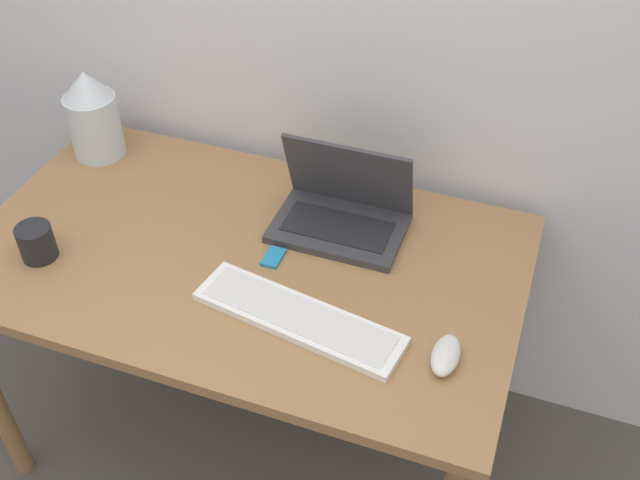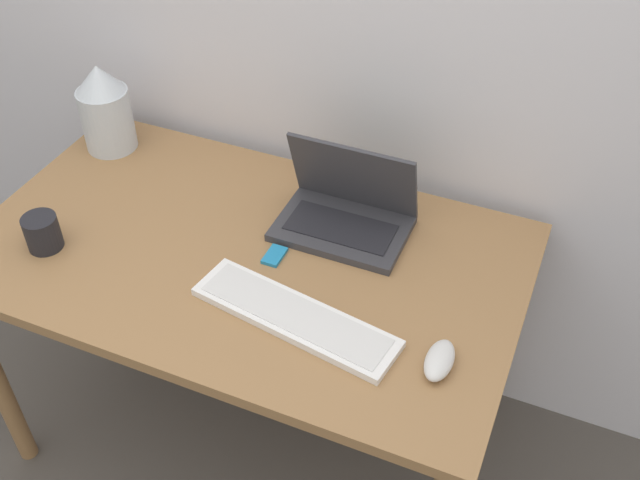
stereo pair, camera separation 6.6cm
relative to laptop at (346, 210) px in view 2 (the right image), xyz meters
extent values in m
cube|color=olive|center=(-0.19, -0.18, -0.06)|extent=(1.31, 0.77, 0.03)
cylinder|color=olive|center=(-0.78, 0.15, -0.43)|extent=(0.05, 0.05, 0.71)
cylinder|color=olive|center=(0.41, 0.15, -0.43)|extent=(0.05, 0.05, 0.71)
cube|color=#333338|center=(0.00, -0.02, -0.04)|extent=(0.31, 0.21, 0.02)
cube|color=black|center=(0.00, -0.03, -0.03)|extent=(0.26, 0.12, 0.00)
cube|color=#333338|center=(0.00, 0.04, 0.07)|extent=(0.31, 0.08, 0.21)
cube|color=black|center=(0.00, 0.06, 0.07)|extent=(0.28, 0.06, 0.17)
cube|color=white|center=(0.02, -0.34, -0.04)|extent=(0.48, 0.20, 0.02)
cube|color=silver|center=(0.02, -0.34, -0.03)|extent=(0.44, 0.17, 0.00)
ellipsoid|color=silver|center=(0.33, -0.34, -0.03)|extent=(0.06, 0.11, 0.04)
cylinder|color=silver|center=(-0.73, 0.07, 0.04)|extent=(0.14, 0.14, 0.17)
cone|color=silver|center=(-0.73, 0.07, 0.16)|extent=(0.13, 0.13, 0.07)
cube|color=#1E7FB7|center=(-0.11, -0.17, -0.04)|extent=(0.04, 0.07, 0.01)
cylinder|color=black|center=(-0.63, -0.35, -0.01)|extent=(0.08, 0.08, 0.09)
camera|label=1|loc=(0.43, -1.34, 1.14)|focal=42.00mm
camera|label=2|loc=(0.49, -1.32, 1.14)|focal=42.00mm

